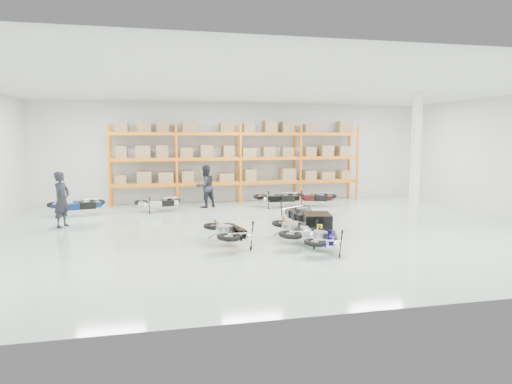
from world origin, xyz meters
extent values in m
plane|color=#AEC2B2|center=(0.00, 0.00, 0.00)|extent=(18.00, 18.00, 0.00)
plane|color=white|center=(0.00, 0.00, 4.50)|extent=(18.00, 18.00, 0.00)
plane|color=silver|center=(0.00, 7.00, 2.25)|extent=(18.00, 0.00, 18.00)
plane|color=silver|center=(0.00, -7.00, 2.25)|extent=(18.00, 0.00, 18.00)
cube|color=orange|center=(-5.60, 6.00, 1.75)|extent=(0.08, 0.08, 3.50)
cube|color=orange|center=(-5.60, 6.90, 1.75)|extent=(0.08, 0.08, 3.50)
cube|color=orange|center=(-2.80, 6.00, 1.75)|extent=(0.08, 0.08, 3.50)
cube|color=orange|center=(-2.80, 6.90, 1.75)|extent=(0.08, 0.08, 3.50)
cube|color=orange|center=(0.00, 6.00, 1.75)|extent=(0.08, 0.08, 3.50)
cube|color=orange|center=(0.00, 6.90, 1.75)|extent=(0.08, 0.08, 3.50)
cube|color=orange|center=(2.80, 6.00, 1.75)|extent=(0.08, 0.08, 3.50)
cube|color=orange|center=(2.80, 6.90, 1.75)|extent=(0.08, 0.08, 3.50)
cube|color=orange|center=(5.60, 6.00, 1.75)|extent=(0.08, 0.08, 3.50)
cube|color=orange|center=(5.60, 6.90, 1.75)|extent=(0.08, 0.08, 3.50)
cube|color=orange|center=(-4.20, 6.00, 0.90)|extent=(2.70, 0.08, 0.12)
cube|color=orange|center=(-4.20, 6.90, 0.90)|extent=(2.70, 0.08, 0.12)
cube|color=tan|center=(-4.20, 6.45, 0.97)|extent=(2.68, 0.88, 0.02)
cube|color=tan|center=(-4.20, 6.45, 1.20)|extent=(2.40, 0.70, 0.44)
cube|color=orange|center=(-1.40, 6.00, 0.90)|extent=(2.70, 0.08, 0.12)
cube|color=orange|center=(-1.40, 6.90, 0.90)|extent=(2.70, 0.08, 0.12)
cube|color=tan|center=(-1.40, 6.45, 0.97)|extent=(2.68, 0.88, 0.02)
cube|color=tan|center=(-1.40, 6.45, 1.20)|extent=(2.40, 0.70, 0.44)
cube|color=orange|center=(1.40, 6.00, 0.90)|extent=(2.70, 0.08, 0.12)
cube|color=orange|center=(1.40, 6.90, 0.90)|extent=(2.70, 0.08, 0.12)
cube|color=tan|center=(1.40, 6.45, 0.97)|extent=(2.68, 0.88, 0.02)
cube|color=tan|center=(1.40, 6.45, 1.20)|extent=(2.40, 0.70, 0.44)
cube|color=orange|center=(4.20, 6.00, 0.90)|extent=(2.70, 0.08, 0.12)
cube|color=orange|center=(4.20, 6.90, 0.90)|extent=(2.70, 0.08, 0.12)
cube|color=tan|center=(4.20, 6.45, 0.97)|extent=(2.68, 0.88, 0.02)
cube|color=tan|center=(4.20, 6.45, 1.20)|extent=(2.40, 0.70, 0.44)
cube|color=orange|center=(-4.20, 6.00, 2.00)|extent=(2.70, 0.08, 0.12)
cube|color=orange|center=(-4.20, 6.90, 2.00)|extent=(2.70, 0.08, 0.12)
cube|color=tan|center=(-4.20, 6.45, 2.07)|extent=(2.68, 0.88, 0.02)
cube|color=tan|center=(-4.20, 6.45, 2.30)|extent=(2.40, 0.70, 0.44)
cube|color=orange|center=(-1.40, 6.00, 2.00)|extent=(2.70, 0.08, 0.12)
cube|color=orange|center=(-1.40, 6.90, 2.00)|extent=(2.70, 0.08, 0.12)
cube|color=tan|center=(-1.40, 6.45, 2.07)|extent=(2.68, 0.88, 0.02)
cube|color=tan|center=(-1.40, 6.45, 2.30)|extent=(2.40, 0.70, 0.44)
cube|color=orange|center=(1.40, 6.00, 2.00)|extent=(2.70, 0.08, 0.12)
cube|color=orange|center=(1.40, 6.90, 2.00)|extent=(2.70, 0.08, 0.12)
cube|color=tan|center=(1.40, 6.45, 2.07)|extent=(2.68, 0.88, 0.02)
cube|color=tan|center=(1.40, 6.45, 2.30)|extent=(2.40, 0.70, 0.44)
cube|color=orange|center=(4.20, 6.00, 2.00)|extent=(2.70, 0.08, 0.12)
cube|color=orange|center=(4.20, 6.90, 2.00)|extent=(2.70, 0.08, 0.12)
cube|color=tan|center=(4.20, 6.45, 2.07)|extent=(2.68, 0.88, 0.02)
cube|color=tan|center=(4.20, 6.45, 2.30)|extent=(2.40, 0.70, 0.44)
cube|color=orange|center=(-4.20, 6.00, 3.10)|extent=(2.70, 0.08, 0.12)
cube|color=orange|center=(-4.20, 6.90, 3.10)|extent=(2.70, 0.08, 0.12)
cube|color=tan|center=(-4.20, 6.45, 3.17)|extent=(2.68, 0.88, 0.02)
cube|color=tan|center=(-4.20, 6.45, 3.40)|extent=(2.40, 0.70, 0.44)
cube|color=orange|center=(-1.40, 6.00, 3.10)|extent=(2.70, 0.08, 0.12)
cube|color=orange|center=(-1.40, 6.90, 3.10)|extent=(2.70, 0.08, 0.12)
cube|color=tan|center=(-1.40, 6.45, 3.17)|extent=(2.68, 0.88, 0.02)
cube|color=tan|center=(-1.40, 6.45, 3.40)|extent=(2.40, 0.70, 0.44)
cube|color=orange|center=(1.40, 6.00, 3.10)|extent=(2.70, 0.08, 0.12)
cube|color=orange|center=(1.40, 6.90, 3.10)|extent=(2.70, 0.08, 0.12)
cube|color=tan|center=(1.40, 6.45, 3.17)|extent=(2.68, 0.88, 0.02)
cube|color=tan|center=(1.40, 6.45, 3.40)|extent=(2.40, 0.70, 0.44)
cube|color=orange|center=(4.20, 6.00, 3.10)|extent=(2.70, 0.08, 0.12)
cube|color=orange|center=(4.20, 6.90, 3.10)|extent=(2.70, 0.08, 0.12)
cube|color=tan|center=(4.20, 6.45, 3.17)|extent=(2.68, 0.88, 0.02)
cube|color=tan|center=(4.20, 6.45, 3.40)|extent=(2.40, 0.70, 0.44)
cube|color=white|center=(5.20, 0.50, 2.25)|extent=(0.25, 0.25, 4.50)
cube|color=black|center=(0.93, -1.21, 0.42)|extent=(0.97, 1.13, 0.57)
cube|color=yellow|center=(0.93, -1.71, 0.42)|extent=(0.17, 0.06, 0.11)
torus|color=black|center=(0.54, -1.21, 0.21)|extent=(0.08, 0.39, 0.39)
torus|color=black|center=(1.33, -1.21, 0.21)|extent=(0.08, 0.39, 0.39)
cylinder|color=black|center=(0.93, -0.54, 0.47)|extent=(0.24, 0.92, 0.04)
imported|color=black|center=(-6.77, 2.05, 0.92)|extent=(0.69, 0.80, 1.85)
imported|color=#212229|center=(-1.67, 5.25, 0.90)|extent=(1.09, 1.01, 1.79)
camera|label=1|loc=(-3.81, -13.88, 2.97)|focal=32.00mm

